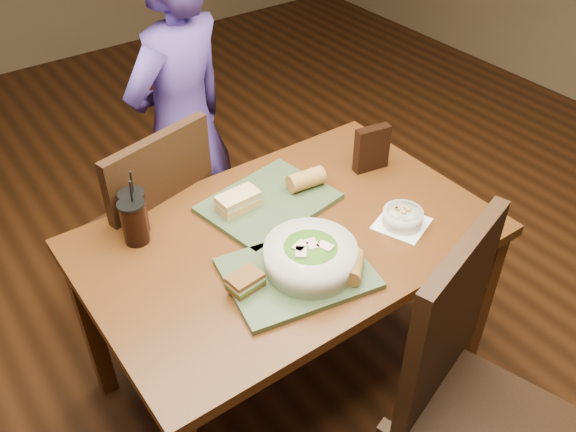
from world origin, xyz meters
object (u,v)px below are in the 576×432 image
object	(u,v)px
chair_near	(467,391)
chair_far	(157,226)
chip_bag	(372,148)
baguette_near	(353,267)
sandwich_far	(238,201)
dining_table	(288,254)
baguette_far	(306,179)
cup_berry	(135,212)
sandwich_near	(245,282)
salad_bowl	(310,255)
cup_cola	(134,222)
tray_near	(297,273)
diner	(183,127)
tray_far	(269,203)
soup_bowl	(403,217)

from	to	relation	value
chair_near	chair_far	distance (m)	1.25
chip_bag	baguette_near	bearing A→B (deg)	-126.54
sandwich_far	dining_table	bearing A→B (deg)	-69.41
sandwich_far	chip_bag	distance (m)	0.54
baguette_far	cup_berry	world-z (taller)	cup_berry
baguette_near	sandwich_near	bearing A→B (deg)	154.31
chair_far	baguette_far	size ratio (longest dim) A/B	7.65
salad_bowl	sandwich_far	distance (m)	0.37
sandwich_far	cup_berry	distance (m)	0.34
sandwich_far	chair_near	bearing A→B (deg)	-77.77
cup_cola	sandwich_near	bearing A→B (deg)	-68.44
sandwich_near	baguette_near	xyz separation A→B (m)	(0.29, -0.14, 0.01)
cup_berry	chip_bag	world-z (taller)	cup_berry
sandwich_near	dining_table	bearing A→B (deg)	29.49
dining_table	baguette_far	bearing A→B (deg)	38.90
tray_near	diner	bearing A→B (deg)	81.66
sandwich_near	cup_cola	bearing A→B (deg)	111.56
dining_table	tray_far	world-z (taller)	tray_far
salad_bowl	soup_bowl	xyz separation A→B (m)	(0.38, 0.00, -0.03)
chair_far	baguette_near	world-z (taller)	chair_far
baguette_near	cup_berry	bearing A→B (deg)	125.84
tray_near	soup_bowl	xyz separation A→B (m)	(0.42, -0.01, 0.02)
salad_bowl	cup_berry	bearing A→B (deg)	124.80
soup_bowl	dining_table	bearing A→B (deg)	150.90
salad_bowl	baguette_far	distance (m)	0.41
cup_berry	salad_bowl	bearing A→B (deg)	-55.20
chair_far	cup_berry	bearing A→B (deg)	-124.25
sandwich_far	cup_cola	distance (m)	0.35
chair_near	salad_bowl	bearing A→B (deg)	108.75
dining_table	baguette_far	distance (m)	0.28
chair_near	baguette_near	bearing A→B (deg)	102.17
cup_berry	sandwich_far	bearing A→B (deg)	-19.54
tray_near	chip_bag	world-z (taller)	chip_bag
dining_table	baguette_near	size ratio (longest dim) A/B	11.44
cup_cola	chair_far	bearing A→B (deg)	57.21
sandwich_far	baguette_near	bearing A→B (deg)	-77.73
dining_table	salad_bowl	bearing A→B (deg)	-105.69
tray_near	cup_cola	world-z (taller)	cup_cola
tray_near	sandwich_near	world-z (taller)	sandwich_near
diner	cup_cola	bearing A→B (deg)	32.01
baguette_near	chip_bag	world-z (taller)	chip_bag
chair_near	tray_far	xyz separation A→B (m)	(-0.08, 0.85, 0.17)
sandwich_near	cup_berry	size ratio (longest dim) A/B	0.46
dining_table	salad_bowl	size ratio (longest dim) A/B	4.73
cup_cola	diner	bearing A→B (deg)	50.90
diner	sandwich_near	distance (m)	1.01
sandwich_far	baguette_far	distance (m)	0.26
tray_far	baguette_far	distance (m)	0.16
dining_table	sandwich_far	size ratio (longest dim) A/B	8.95
chair_far	cup_berry	size ratio (longest dim) A/B	4.31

